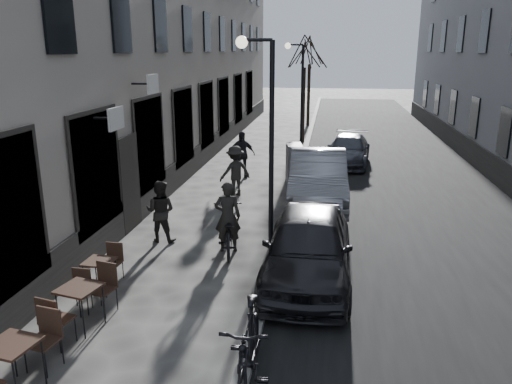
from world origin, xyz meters
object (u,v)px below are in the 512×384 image
(bistro_set_a, at_px, (14,362))
(car_far, at_px, (348,150))
(bistro_set_b, at_px, (81,303))
(car_mid, at_px, (318,178))
(pedestrian_mid, at_px, (235,171))
(moped, at_px, (248,353))
(streetlamp_near, at_px, (264,122))
(bicycle, at_px, (228,230))
(bistro_set_c, at_px, (100,273))
(streetlamp_far, at_px, (298,86))
(tree_near, at_px, (304,52))
(pedestrian_far, at_px, (242,155))
(utility_cabinet, at_px, (294,164))
(car_near, at_px, (308,246))
(pedestrian_near, at_px, (160,211))
(tree_far, at_px, (310,52))

(bistro_set_a, relative_size, car_far, 0.39)
(bistro_set_b, distance_m, car_mid, 9.10)
(pedestrian_mid, bearing_deg, moped, 65.61)
(streetlamp_near, height_order, bicycle, streetlamp_near)
(bistro_set_a, xyz_separation_m, bistro_set_c, (-0.18, 3.14, -0.07))
(streetlamp_far, bearing_deg, tree_near, 88.62)
(bistro_set_b, xyz_separation_m, pedestrian_far, (0.89, 11.20, 0.41))
(utility_cabinet, height_order, pedestrian_mid, pedestrian_mid)
(tree_near, xyz_separation_m, bicycle, (-0.91, -15.36, -4.13))
(pedestrian_far, relative_size, car_near, 0.40)
(streetlamp_far, relative_size, pedestrian_near, 3.17)
(pedestrian_near, distance_m, moped, 6.45)
(bicycle, distance_m, pedestrian_far, 7.39)
(tree_far, bearing_deg, car_near, -87.22)
(pedestrian_mid, bearing_deg, bicycle, 62.44)
(moped, bearing_deg, pedestrian_mid, 100.20)
(bistro_set_b, height_order, pedestrian_far, pedestrian_far)
(bistro_set_b, height_order, car_near, car_near)
(streetlamp_near, bearing_deg, bistro_set_a, -115.04)
(bistro_set_a, relative_size, pedestrian_far, 0.92)
(tree_near, xyz_separation_m, pedestrian_near, (-2.75, -14.97, -3.86))
(bistro_set_b, distance_m, moped, 3.49)
(utility_cabinet, distance_m, car_far, 4.17)
(bistro_set_c, relative_size, pedestrian_mid, 0.82)
(moped, bearing_deg, car_far, 81.65)
(utility_cabinet, distance_m, bicycle, 6.77)
(streetlamp_near, relative_size, car_mid, 1.01)
(pedestrian_near, height_order, car_mid, car_mid)
(bicycle, height_order, car_mid, car_mid)
(car_mid, bearing_deg, bistro_set_c, -123.37)
(streetlamp_far, bearing_deg, pedestrian_near, -102.63)
(tree_near, bearing_deg, bicycle, -93.41)
(tree_far, relative_size, utility_cabinet, 3.87)
(tree_far, bearing_deg, moped, -89.03)
(bicycle, distance_m, car_near, 2.42)
(tree_far, bearing_deg, bistro_set_a, -96.08)
(tree_far, height_order, bistro_set_c, tree_far)
(streetlamp_far, relative_size, moped, 2.26)
(streetlamp_near, bearing_deg, pedestrian_far, 104.55)
(streetlamp_far, height_order, car_near, streetlamp_far)
(car_far, bearing_deg, streetlamp_near, -97.33)
(streetlamp_far, xyz_separation_m, bicycle, (-0.84, -12.36, -2.62))
(bistro_set_a, bearing_deg, car_far, 82.07)
(streetlamp_near, distance_m, car_mid, 4.76)
(pedestrian_near, height_order, car_near, pedestrian_near)
(tree_far, xyz_separation_m, car_far, (2.28, -11.08, -4.05))
(bistro_set_c, height_order, pedestrian_near, pedestrian_near)
(bistro_set_b, xyz_separation_m, car_mid, (3.90, 8.22, 0.35))
(tree_near, relative_size, bistro_set_c, 4.10)
(streetlamp_near, distance_m, pedestrian_far, 7.54)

